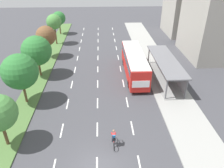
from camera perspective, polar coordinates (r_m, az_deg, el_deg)
name	(u,v)px	position (r m, az deg, el deg)	size (l,w,h in m)	color
ground_plane	(97,168)	(18.83, -3.97, -21.14)	(140.00, 140.00, 0.00)	#424247
median_strip	(46,65)	(36.15, -17.05, 4.69)	(2.60, 52.00, 0.12)	#4C7038
sidewalk_right	(155,63)	(36.09, 11.17, 5.45)	(4.50, 52.00, 0.15)	#9E9E99
lane_divider_left	(75,70)	(33.77, -9.71, 3.71)	(0.14, 47.59, 0.01)	white
lane_divider_center	(98,69)	(33.52, -3.75, 3.90)	(0.14, 47.59, 0.01)	white
lane_divider_right	(120,69)	(33.65, 2.24, 4.04)	(0.14, 47.59, 0.01)	white
bus_shelter	(167,67)	(30.64, 14.27, 4.26)	(2.90, 11.24, 2.86)	gray
bus	(134,62)	(31.02, 5.90, 5.78)	(2.54, 11.29, 3.37)	red
cyclist	(114,139)	(19.90, 0.45, -14.15)	(0.46, 1.82, 1.71)	black
median_tree_second	(20,72)	(25.69, -23.05, 3.01)	(3.97, 3.97, 5.92)	brown
median_tree_third	(37,51)	(31.67, -19.23, 8.26)	(4.09, 4.09, 5.79)	brown
median_tree_fourth	(46,36)	(37.92, -16.97, 12.01)	(3.25, 3.25, 5.35)	brown
median_tree_fifth	(54,22)	(44.13, -15.01, 15.48)	(2.87, 2.87, 5.77)	brown
median_tree_farthest	(59,18)	(50.86, -13.80, 16.45)	(2.88, 2.88, 4.92)	brown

